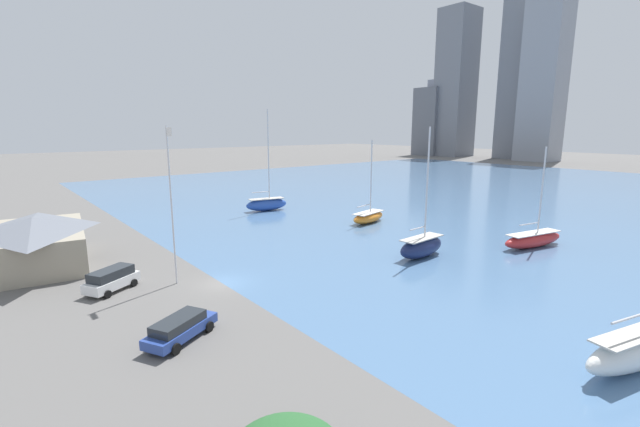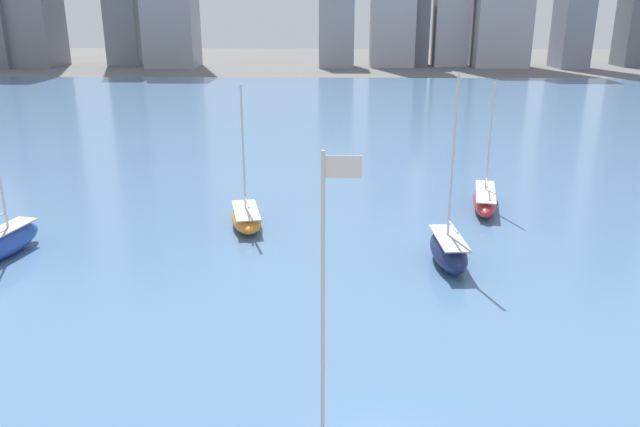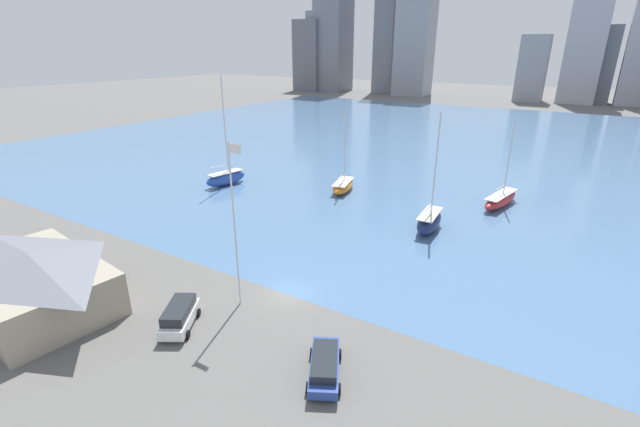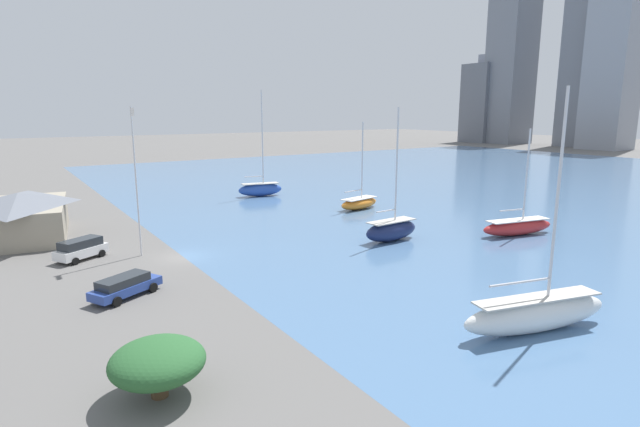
{
  "view_description": "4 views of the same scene",
  "coord_description": "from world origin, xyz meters",
  "px_view_note": "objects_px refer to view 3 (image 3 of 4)",
  "views": [
    {
      "loc": [
        32.92,
        -15.59,
        13.3
      ],
      "look_at": [
        0.57,
        10.5,
        5.02
      ],
      "focal_mm": 24.0,
      "sensor_mm": 36.0,
      "label": 1
    },
    {
      "loc": [
        -2.2,
        -21.35,
        17.68
      ],
      "look_at": [
        -3.03,
        14.49,
        5.63
      ],
      "focal_mm": 35.0,
      "sensor_mm": 36.0,
      "label": 2
    },
    {
      "loc": [
        18.86,
        -25.59,
        19.67
      ],
      "look_at": [
        -4.14,
        12.22,
        2.6
      ],
      "focal_mm": 24.0,
      "sensor_mm": 36.0,
      "label": 3
    },
    {
      "loc": [
        43.66,
        -13.49,
        13.05
      ],
      "look_at": [
        5.08,
        11.66,
        3.63
      ],
      "focal_mm": 28.0,
      "sensor_mm": 36.0,
      "label": 4
    }
  ],
  "objects_px": {
    "flag_pole": "(235,222)",
    "parked_suv_white": "(179,315)",
    "sailboat_orange": "(343,186)",
    "sailboat_red": "(501,199)",
    "sailboat_navy": "(429,221)",
    "parked_wagon_blue": "(325,364)",
    "boat_shed": "(33,280)",
    "sailboat_blue": "(226,178)"
  },
  "relations": [
    {
      "from": "boat_shed",
      "to": "flag_pole",
      "type": "distance_m",
      "value": 17.16
    },
    {
      "from": "flag_pole",
      "to": "sailboat_red",
      "type": "relative_size",
      "value": 1.19
    },
    {
      "from": "sailboat_blue",
      "to": "flag_pole",
      "type": "bearing_deg",
      "value": -34.01
    },
    {
      "from": "flag_pole",
      "to": "sailboat_red",
      "type": "bearing_deg",
      "value": 68.77
    },
    {
      "from": "sailboat_orange",
      "to": "sailboat_blue",
      "type": "bearing_deg",
      "value": -171.4
    },
    {
      "from": "sailboat_navy",
      "to": "flag_pole",
      "type": "bearing_deg",
      "value": -113.58
    },
    {
      "from": "flag_pole",
      "to": "sailboat_navy",
      "type": "xyz_separation_m",
      "value": [
        8.43,
        22.94,
        -6.09
      ]
    },
    {
      "from": "parked_wagon_blue",
      "to": "sailboat_orange",
      "type": "bearing_deg",
      "value": 88.65
    },
    {
      "from": "sailboat_orange",
      "to": "parked_suv_white",
      "type": "height_order",
      "value": "sailboat_orange"
    },
    {
      "from": "sailboat_red",
      "to": "parked_wagon_blue",
      "type": "height_order",
      "value": "sailboat_red"
    },
    {
      "from": "flag_pole",
      "to": "sailboat_orange",
      "type": "relative_size",
      "value": 1.16
    },
    {
      "from": "boat_shed",
      "to": "sailboat_navy",
      "type": "xyz_separation_m",
      "value": [
        22.34,
        31.74,
        -1.22
      ]
    },
    {
      "from": "sailboat_navy",
      "to": "sailboat_orange",
      "type": "xyz_separation_m",
      "value": [
        -15.43,
        7.69,
        -0.3
      ]
    },
    {
      "from": "sailboat_navy",
      "to": "parked_wagon_blue",
      "type": "relative_size",
      "value": 2.49
    },
    {
      "from": "parked_suv_white",
      "to": "sailboat_blue",
      "type": "bearing_deg",
      "value": 97.14
    },
    {
      "from": "flag_pole",
      "to": "sailboat_red",
      "type": "xyz_separation_m",
      "value": [
        13.98,
        35.98,
        -6.33
      ]
    },
    {
      "from": "sailboat_blue",
      "to": "sailboat_red",
      "type": "relative_size",
      "value": 1.44
    },
    {
      "from": "sailboat_navy",
      "to": "sailboat_blue",
      "type": "bearing_deg",
      "value": 174.6
    },
    {
      "from": "sailboat_navy",
      "to": "sailboat_red",
      "type": "distance_m",
      "value": 14.18
    },
    {
      "from": "sailboat_navy",
      "to": "parked_suv_white",
      "type": "bearing_deg",
      "value": -113.58
    },
    {
      "from": "sailboat_red",
      "to": "parked_wagon_blue",
      "type": "relative_size",
      "value": 2.1
    },
    {
      "from": "sailboat_red",
      "to": "parked_suv_white",
      "type": "bearing_deg",
      "value": -99.25
    },
    {
      "from": "sailboat_orange",
      "to": "parked_wagon_blue",
      "type": "height_order",
      "value": "sailboat_orange"
    },
    {
      "from": "sailboat_blue",
      "to": "parked_wagon_blue",
      "type": "distance_m",
      "value": 43.93
    },
    {
      "from": "sailboat_navy",
      "to": "parked_wagon_blue",
      "type": "xyz_separation_m",
      "value": [
        1.76,
        -26.53,
        -0.31
      ]
    },
    {
      "from": "boat_shed",
      "to": "parked_wagon_blue",
      "type": "distance_m",
      "value": 24.7
    },
    {
      "from": "sailboat_red",
      "to": "parked_suv_white",
      "type": "relative_size",
      "value": 2.36
    },
    {
      "from": "sailboat_orange",
      "to": "parked_wagon_blue",
      "type": "bearing_deg",
      "value": -75.88
    },
    {
      "from": "sailboat_blue",
      "to": "sailboat_navy",
      "type": "bearing_deg",
      "value": 9.14
    },
    {
      "from": "parked_wagon_blue",
      "to": "flag_pole",
      "type": "bearing_deg",
      "value": 132.59
    },
    {
      "from": "boat_shed",
      "to": "sailboat_navy",
      "type": "distance_m",
      "value": 38.83
    },
    {
      "from": "parked_suv_white",
      "to": "boat_shed",
      "type": "bearing_deg",
      "value": 167.8
    },
    {
      "from": "sailboat_red",
      "to": "parked_suv_white",
      "type": "distance_m",
      "value": 43.72
    },
    {
      "from": "boat_shed",
      "to": "flag_pole",
      "type": "xyz_separation_m",
      "value": [
        13.91,
        8.8,
        4.87
      ]
    },
    {
      "from": "flag_pole",
      "to": "parked_suv_white",
      "type": "relative_size",
      "value": 2.82
    },
    {
      "from": "flag_pole",
      "to": "parked_wagon_blue",
      "type": "distance_m",
      "value": 12.56
    },
    {
      "from": "parked_suv_white",
      "to": "sailboat_red",
      "type": "bearing_deg",
      "value": 38.51
    },
    {
      "from": "sailboat_blue",
      "to": "sailboat_red",
      "type": "distance_m",
      "value": 39.75
    },
    {
      "from": "boat_shed",
      "to": "sailboat_blue",
      "type": "bearing_deg",
      "value": 115.02
    },
    {
      "from": "boat_shed",
      "to": "flag_pole",
      "type": "bearing_deg",
      "value": 40.35
    },
    {
      "from": "flag_pole",
      "to": "sailboat_blue",
      "type": "xyz_separation_m",
      "value": [
        -23.94,
        24.07,
        -6.1
      ]
    },
    {
      "from": "flag_pole",
      "to": "sailboat_red",
      "type": "distance_m",
      "value": 39.12
    }
  ]
}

